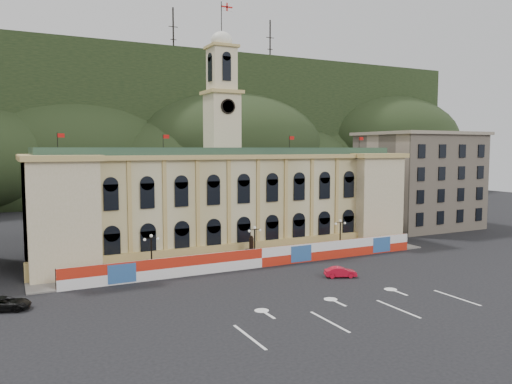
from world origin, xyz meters
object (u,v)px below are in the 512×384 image
statue (251,254)px  red_sedan (340,272)px  black_suv (5,304)px  lamp_center (255,241)px

statue → red_sedan: size_ratio=0.92×
red_sedan → statue: bearing=49.2°
black_suv → lamp_center: bearing=-61.2°
lamp_center → black_suv: size_ratio=1.00×
statue → red_sedan: (6.17, -11.78, -0.56)m
red_sedan → black_suv: 36.44m
lamp_center → black_suv: lamp_center is taller
statue → lamp_center: bearing=-90.0°
lamp_center → red_sedan: 12.66m
black_suv → statue: bearing=-59.3°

